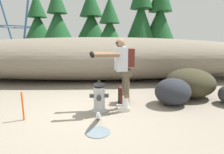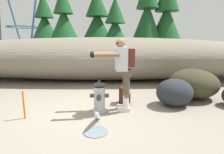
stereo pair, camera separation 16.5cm
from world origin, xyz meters
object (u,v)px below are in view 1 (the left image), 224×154
(survey_stake, at_px, (23,106))
(fire_hydrant, at_px, (99,98))
(spare_backpack, at_px, (123,95))
(boulder_large, at_px, (190,83))
(boulder_mid, at_px, (173,92))
(utility_worker, at_px, (122,66))

(survey_stake, bearing_deg, fire_hydrant, 15.11)
(survey_stake, bearing_deg, spare_backpack, 24.18)
(boulder_large, height_order, survey_stake, boulder_large)
(spare_backpack, xyz_separation_m, boulder_mid, (1.24, -0.17, 0.13))
(fire_hydrant, height_order, boulder_large, boulder_large)
(fire_hydrant, xyz_separation_m, survey_stake, (-1.55, -0.42, -0.03))
(fire_hydrant, relative_size, utility_worker, 0.44)
(boulder_mid, relative_size, survey_stake, 1.54)
(fire_hydrant, relative_size, boulder_mid, 0.79)
(fire_hydrant, xyz_separation_m, boulder_large, (2.62, 1.08, 0.08))
(spare_backpack, bearing_deg, fire_hydrant, -131.55)
(boulder_large, bearing_deg, fire_hydrant, -157.68)
(utility_worker, bearing_deg, boulder_mid, -172.35)
(spare_backpack, bearing_deg, boulder_large, 21.11)
(fire_hydrant, bearing_deg, survey_stake, -164.89)
(spare_backpack, xyz_separation_m, boulder_large, (2.00, 0.52, 0.20))
(fire_hydrant, height_order, utility_worker, utility_worker)
(fire_hydrant, xyz_separation_m, utility_worker, (0.52, 0.06, 0.72))
(fire_hydrant, relative_size, boulder_large, 0.53)
(fire_hydrant, xyz_separation_m, spare_backpack, (0.62, 0.55, -0.12))
(utility_worker, relative_size, boulder_large, 1.21)
(spare_backpack, relative_size, boulder_mid, 0.51)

